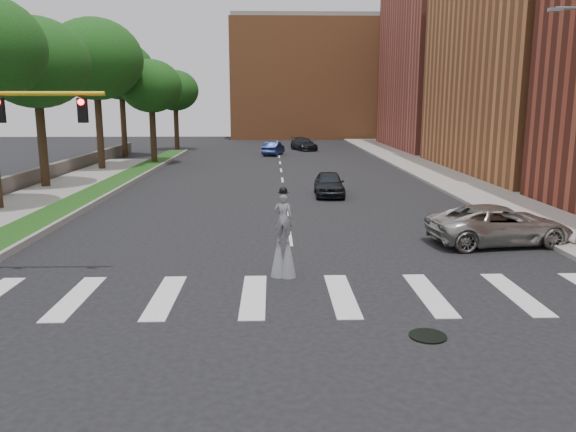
# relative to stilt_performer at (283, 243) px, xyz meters

# --- Properties ---
(ground_plane) EXTENTS (160.00, 160.00, 0.00)m
(ground_plane) POSITION_rel_stilt_performer_xyz_m (0.38, -2.86, -1.14)
(ground_plane) COLOR black
(ground_plane) RESTS_ON ground
(grass_median) EXTENTS (2.00, 60.00, 0.25)m
(grass_median) POSITION_rel_stilt_performer_xyz_m (-11.12, 17.14, -1.01)
(grass_median) COLOR #174012
(grass_median) RESTS_ON ground
(median_curb) EXTENTS (0.20, 60.00, 0.28)m
(median_curb) POSITION_rel_stilt_performer_xyz_m (-10.07, 17.14, -1.00)
(median_curb) COLOR gray
(median_curb) RESTS_ON ground
(sidewalk_right) EXTENTS (5.00, 90.00, 0.18)m
(sidewalk_right) POSITION_rel_stilt_performer_xyz_m (12.88, 22.14, -1.05)
(sidewalk_right) COLOR gray
(sidewalk_right) RESTS_ON ground
(stone_wall) EXTENTS (0.50, 56.00, 1.10)m
(stone_wall) POSITION_rel_stilt_performer_xyz_m (-16.62, 19.14, -0.59)
(stone_wall) COLOR #544E48
(stone_wall) RESTS_ON ground
(manhole) EXTENTS (0.90, 0.90, 0.04)m
(manhole) POSITION_rel_stilt_performer_xyz_m (3.38, -4.86, -1.12)
(manhole) COLOR black
(manhole) RESTS_ON ground
(building_mid) EXTENTS (16.00, 22.00, 24.00)m
(building_mid) POSITION_rel_stilt_performer_xyz_m (22.38, 27.14, 10.86)
(building_mid) COLOR #B16537
(building_mid) RESTS_ON ground
(building_far) EXTENTS (16.00, 22.00, 20.00)m
(building_far) POSITION_rel_stilt_performer_xyz_m (22.38, 51.14, 8.86)
(building_far) COLOR #A64C3D
(building_far) RESTS_ON ground
(building_backdrop) EXTENTS (26.00, 14.00, 18.00)m
(building_backdrop) POSITION_rel_stilt_performer_xyz_m (6.38, 75.14, 7.86)
(building_backdrop) COLOR #B16537
(building_backdrop) RESTS_ON ground
(stilt_performer) EXTENTS (0.83, 0.61, 2.94)m
(stilt_performer) POSITION_rel_stilt_performer_xyz_m (0.00, 0.00, 0.00)
(stilt_performer) COLOR black
(stilt_performer) RESTS_ON ground
(suv_crossing) EXTENTS (5.87, 3.27, 1.55)m
(suv_crossing) POSITION_rel_stilt_performer_xyz_m (8.66, 4.08, -0.36)
(suv_crossing) COLOR #A9A7A0
(suv_crossing) RESTS_ON ground
(car_near) EXTENTS (1.86, 4.33, 1.46)m
(car_near) POSITION_rel_stilt_performer_xyz_m (3.09, 16.10, -0.41)
(car_near) COLOR black
(car_near) RESTS_ON ground
(car_mid) EXTENTS (2.51, 4.55, 1.42)m
(car_mid) POSITION_rel_stilt_performer_xyz_m (-0.21, 42.95, -0.43)
(car_mid) COLOR navy
(car_mid) RESTS_ON ground
(car_far) EXTENTS (3.45, 5.32, 1.43)m
(car_far) POSITION_rel_stilt_performer_xyz_m (3.39, 49.24, -0.42)
(car_far) COLOR black
(car_far) RESTS_ON ground
(tree_3) EXTENTS (6.67, 6.67, 10.83)m
(tree_3) POSITION_rel_stilt_performer_xyz_m (-15.18, 19.41, 6.82)
(tree_3) COLOR black
(tree_3) RESTS_ON ground
(tree_4) EXTENTS (7.62, 7.62, 12.19)m
(tree_4) POSITION_rel_stilt_performer_xyz_m (-14.51, 29.51, 7.79)
(tree_4) COLOR black
(tree_4) RESTS_ON ground
(tree_5) EXTENTS (6.80, 6.80, 11.59)m
(tree_5) POSITION_rel_stilt_performer_xyz_m (-15.57, 41.23, 7.52)
(tree_5) COLOR black
(tree_5) RESTS_ON ground
(tree_6) EXTENTS (5.50, 5.50, 9.32)m
(tree_6) POSITION_rel_stilt_performer_xyz_m (-11.12, 34.09, 5.80)
(tree_6) COLOR black
(tree_6) RESTS_ON ground
(tree_7) EXTENTS (5.51, 5.51, 9.27)m
(tree_7) POSITION_rel_stilt_performer_xyz_m (-11.64, 49.88, 5.74)
(tree_7) COLOR black
(tree_7) RESTS_ON ground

